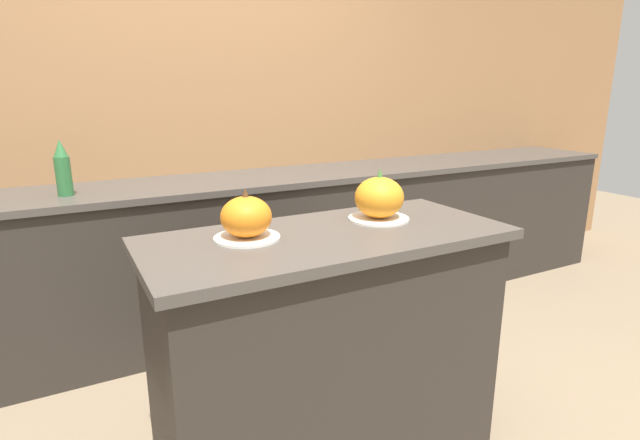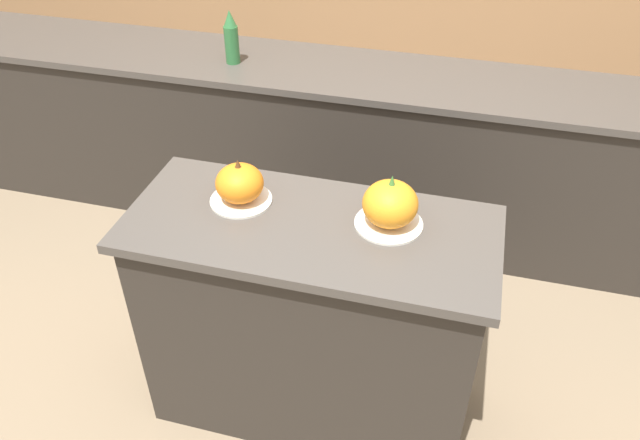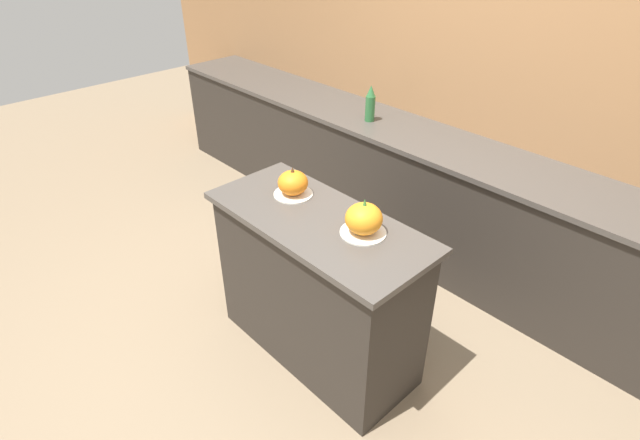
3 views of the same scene
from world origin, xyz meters
name	(u,v)px [view 3 (image 3 of 3)]	position (x,y,z in m)	size (l,w,h in m)	color
ground_plane	(318,348)	(0.00, 0.00, 0.00)	(12.00, 12.00, 0.00)	#847056
wall_back	(496,88)	(0.00, 1.63, 1.25)	(8.00, 0.06, 2.50)	#9E7047
kitchen_island	(318,288)	(0.00, 0.00, 0.47)	(1.25, 0.56, 0.94)	#2D2823
back_counter	(451,208)	(0.00, 1.30, 0.46)	(6.00, 0.60, 0.91)	#2D2823
pumpkin_cake_left	(293,184)	(-0.27, 0.07, 1.01)	(0.22, 0.22, 0.17)	silver
pumpkin_cake_right	(364,220)	(0.25, 0.07, 1.02)	(0.23, 0.23, 0.19)	silver
bottle_tall	(370,104)	(-0.76, 1.24, 1.04)	(0.07, 0.07, 0.27)	#2D6B38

